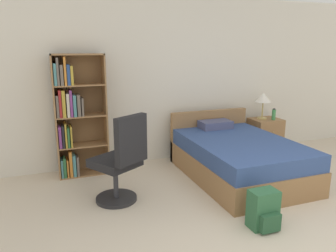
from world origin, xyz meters
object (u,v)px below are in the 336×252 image
Objects in this scene: bed at (237,157)px; nightstand at (265,136)px; backpack_green at (264,210)px; water_bottle at (274,114)px; table_lamp at (263,99)px; office_chair at (121,162)px; bookshelf at (74,116)px.

bed is 3.22× the size of nightstand.
backpack_green is (-1.54, -2.08, -0.11)m from nightstand.
nightstand is 0.42m from water_bottle.
bed is 1.44m from table_lamp.
bed is 1.77m from office_chair.
bed is 1.80× the size of office_chair.
office_chair is 2.41× the size of table_lamp.
nightstand is at bearing -32.16° from table_lamp.
bed is 1.29m from nightstand.
bookshelf is at bearing 176.58° from water_bottle.
bookshelf reaches higher than table_lamp.
bookshelf is 8.76× the size of water_bottle.
bed and water_bottle have the same top height.
table_lamp is at bearing 54.93° from backpack_green.
office_chair is 1.79× the size of nightstand.
nightstand is 1.50× the size of backpack_green.
water_bottle is 2.60m from backpack_green.
table_lamp is 2.28× the size of water_bottle.
office_chair is 2.96m from nightstand.
nightstand is (2.78, 1.01, -0.21)m from office_chair.
office_chair is at bearing -159.96° from nightstand.
bookshelf is at bearing 127.26° from backpack_green.
table_lamp is at bearing 39.19° from bed.
water_bottle is at bearing 30.63° from bed.
backpack_green is (1.24, -1.06, -0.32)m from office_chair.
bed is at bearing 69.08° from backpack_green.
bookshelf is at bearing 110.48° from office_chair.
office_chair is 2.68× the size of backpack_green.
office_chair is at bearing -158.90° from table_lamp.
bookshelf is 1.59× the size of office_chair.
table_lamp is at bearing 132.72° from water_bottle.
table_lamp is 1.11× the size of backpack_green.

